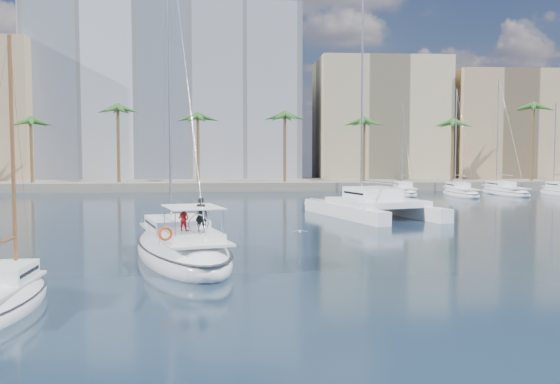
{
  "coord_description": "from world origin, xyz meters",
  "views": [
    {
      "loc": [
        -1.29,
        -29.82,
        5.83
      ],
      "look_at": [
        0.98,
        1.5,
        3.63
      ],
      "focal_mm": 40.0,
      "sensor_mm": 36.0,
      "label": 1
    }
  ],
  "objects": [
    {
      "name": "catamaran",
      "position": [
        10.56,
        22.6,
        1.18
      ],
      "size": [
        10.42,
        14.92,
        19.55
      ],
      "rotation": [
        0.0,
        0.0,
        0.3
      ],
      "color": "white",
      "rests_on": "ground"
    },
    {
      "name": "building_tan_right",
      "position": [
        42.0,
        68.0,
        9.0
      ],
      "size": [
        18.0,
        12.0,
        18.0
      ],
      "primitive_type": "cube",
      "color": "tan",
      "rests_on": "ground"
    },
    {
      "name": "building_beige",
      "position": [
        22.0,
        70.0,
        10.0
      ],
      "size": [
        20.0,
        14.0,
        20.0
      ],
      "primitive_type": "cube",
      "color": "tan",
      "rests_on": "ground"
    },
    {
      "name": "small_sloop",
      "position": [
        -9.65,
        -7.14,
        0.4
      ],
      "size": [
        2.34,
        7.42,
        10.66
      ],
      "rotation": [
        0.0,
        0.0,
        -0.0
      ],
      "color": "white",
      "rests_on": "ground"
    },
    {
      "name": "moored_yacht_c",
      "position": [
        33.0,
        47.0,
        0.0
      ],
      "size": [
        3.98,
        12.33,
        15.54
      ],
      "primitive_type": null,
      "rotation": [
        0.0,
        0.0,
        0.03
      ],
      "color": "white",
      "rests_on": "ground"
    },
    {
      "name": "palm_right",
      "position": [
        34.0,
        57.0,
        10.28
      ],
      "size": [
        3.6,
        3.6,
        12.3
      ],
      "color": "brown",
      "rests_on": "ground"
    },
    {
      "name": "moored_yacht_b",
      "position": [
        26.5,
        45.0,
        0.0
      ],
      "size": [
        3.32,
        10.83,
        13.72
      ],
      "primitive_type": null,
      "rotation": [
        0.0,
        0.0,
        -0.02
      ],
      "color": "white",
      "rests_on": "ground"
    },
    {
      "name": "moored_yacht_a",
      "position": [
        20.0,
        47.0,
        0.0
      ],
      "size": [
        3.37,
        9.52,
        11.9
      ],
      "primitive_type": null,
      "rotation": [
        0.0,
        0.0,
        -0.07
      ],
      "color": "white",
      "rests_on": "ground"
    },
    {
      "name": "quay",
      "position": [
        0.0,
        61.0,
        0.6
      ],
      "size": [
        120.0,
        14.0,
        1.2
      ],
      "primitive_type": "cube",
      "color": "gray",
      "rests_on": "ground"
    },
    {
      "name": "building_modern",
      "position": [
        -12.0,
        73.0,
        14.0
      ],
      "size": [
        42.0,
        16.0,
        28.0
      ],
      "primitive_type": "cube",
      "color": "silver",
      "rests_on": "ground"
    },
    {
      "name": "ground",
      "position": [
        0.0,
        0.0,
        0.0
      ],
      "size": [
        160.0,
        160.0,
        0.0
      ],
      "primitive_type": "plane",
      "color": "black",
      "rests_on": "ground"
    },
    {
      "name": "palm_centre",
      "position": [
        0.0,
        57.0,
        10.28
      ],
      "size": [
        3.6,
        3.6,
        12.3
      ],
      "color": "brown",
      "rests_on": "ground"
    },
    {
      "name": "main_sloop",
      "position": [
        -4.11,
        2.78,
        0.57
      ],
      "size": [
        7.75,
        13.88,
        19.63
      ],
      "rotation": [
        0.0,
        0.0,
        0.28
      ],
      "color": "white",
      "rests_on": "ground"
    },
    {
      "name": "seagull",
      "position": [
        2.55,
        6.91,
        0.89
      ],
      "size": [
        0.94,
        0.4,
        0.17
      ],
      "color": "silver",
      "rests_on": "ground"
    }
  ]
}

